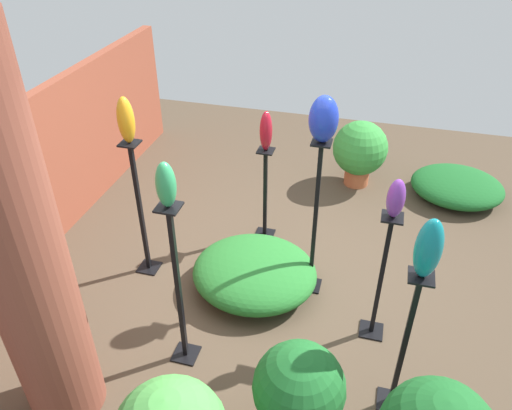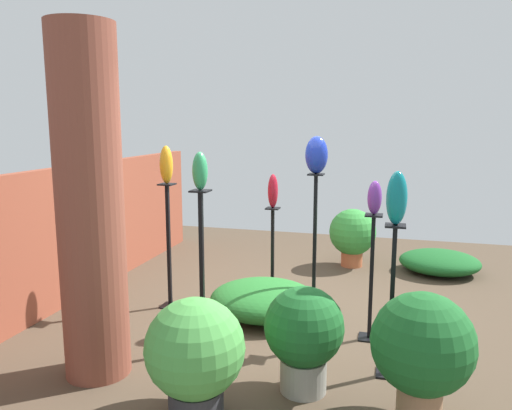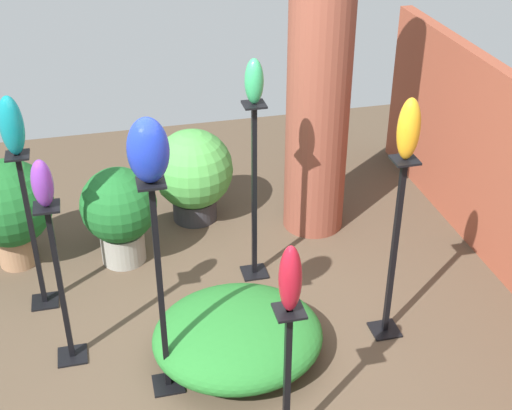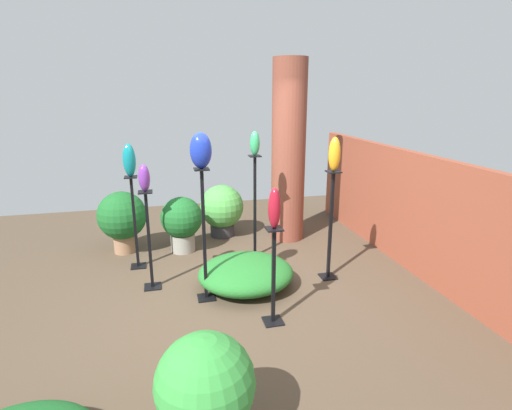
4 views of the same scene
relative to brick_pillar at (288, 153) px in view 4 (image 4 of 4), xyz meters
The scene contains 20 objects.
ground_plane 2.45m from the brick_pillar, 36.88° to the right, with size 8.00×8.00×0.00m, color #4C3D2D.
brick_wall_back 2.13m from the brick_pillar, 38.02° to the left, with size 5.60×0.12×1.56m, color brown.
brick_pillar is the anchor object (origin of this frame).
pedestal_amber 1.70m from the brick_pillar, ahead, with size 0.20×0.20×1.39m.
pedestal_ruby 2.68m from the brick_pillar, 21.15° to the right, with size 0.20×0.20×1.04m.
pedestal_jade 1.17m from the brick_pillar, 48.01° to the right, with size 0.20×0.20×1.47m.
pedestal_teal 2.54m from the brick_pillar, 75.41° to the right, with size 0.20×0.20×1.26m.
pedestal_cobalt 2.38m from the brick_pillar, 42.05° to the right, with size 0.20×0.20×1.53m.
pedestal_violet 2.62m from the brick_pillar, 59.30° to the right, with size 0.20×0.20×1.21m.
art_vase_amber 1.53m from the brick_pillar, ahead, with size 0.14×0.14×0.41m, color orange.
art_vase_ruby 2.52m from the brick_pillar, 21.15° to the right, with size 0.13×0.12×0.40m, color maroon.
art_vase_jade 0.95m from the brick_pillar, 48.01° to the right, with size 0.13×0.13×0.33m, color #2D9356.
art_vase_teal 2.40m from the brick_pillar, 75.41° to the right, with size 0.16×0.16×0.42m, color #0F727A.
art_vase_cobalt 2.30m from the brick_pillar, 42.05° to the right, with size 0.21×0.23×0.38m, color #192D9E.
art_vase_violet 2.48m from the brick_pillar, 59.30° to the right, with size 0.14×0.13×0.31m, color #6B2D8C.
potted_plant_front_left 1.93m from the brick_pillar, 84.20° to the right, with size 0.61×0.61×0.83m.
potted_plant_mid_left 2.68m from the brick_pillar, 89.81° to the right, with size 0.71×0.71×0.92m.
potted_plant_walkway_edge 4.19m from the brick_pillar, 25.48° to the right, with size 0.66×0.66×0.83m.
potted_plant_back_center 1.42m from the brick_pillar, 108.71° to the right, with size 0.71×0.71×0.85m.
foliage_bed_west 2.20m from the brick_pillar, 33.64° to the right, with size 1.07×1.16×0.37m, color #236B28.
Camera 4 is at (4.26, -0.74, 2.32)m, focal length 28.00 mm.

